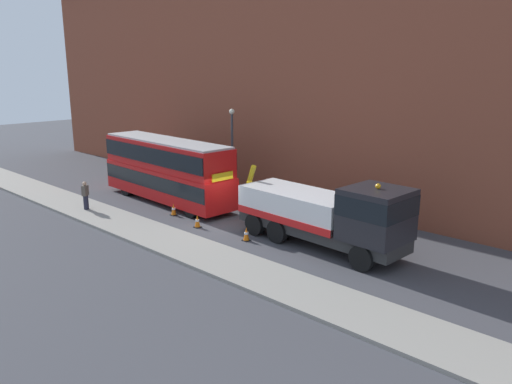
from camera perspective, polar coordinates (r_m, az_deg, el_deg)
The scene contains 10 objects.
ground_plane at distance 28.27m, azimuth -2.74°, elevation -3.67°, with size 120.00×120.00×0.00m, color #424247.
near_kerb at distance 25.67m, azimuth -9.53°, elevation -5.54°, with size 60.00×2.80×0.15m, color gray.
building_facade at distance 32.06m, azimuth 6.17°, elevation 13.02°, with size 60.00×1.50×16.00m.
recovery_tow_truck at distance 24.38m, azimuth 7.94°, elevation -2.38°, with size 10.20×3.04×3.67m.
double_decker_bus at distance 32.89m, azimuth -10.00°, elevation 2.67°, with size 11.13×3.05×4.06m.
pedestrian_onlooker at distance 32.14m, azimuth -18.60°, elevation -0.41°, with size 0.43×0.48×1.71m.
traffic_cone_near_bus at distance 30.27m, azimuth -9.24°, elevation -1.97°, with size 0.36×0.36×0.72m.
traffic_cone_midway at distance 27.84m, azimuth -6.60°, elevation -3.30°, with size 0.36×0.36×0.72m.
traffic_cone_near_truck at distance 25.61m, azimuth -1.10°, elevation -4.76°, with size 0.36×0.36×0.72m.
street_lamp at distance 33.96m, azimuth -2.69°, elevation 5.35°, with size 0.36×0.36×5.83m.
Camera 1 is at (19.45, -18.62, 8.59)m, focal length 35.62 mm.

